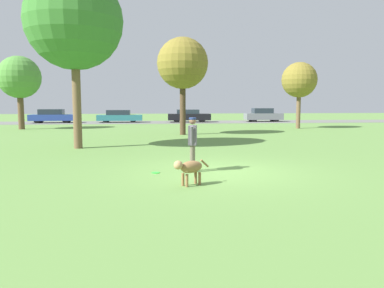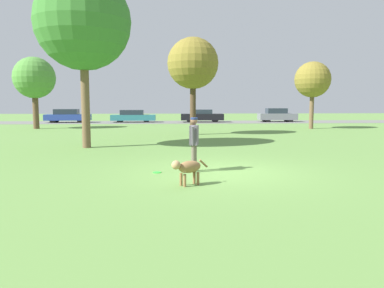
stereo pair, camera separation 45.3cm
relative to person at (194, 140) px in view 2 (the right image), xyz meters
The scene contains 13 objects.
ground_plane 1.18m from the person, ahead, with size 120.00×120.00×0.00m, color #608C42.
far_road_strip 28.10m from the person, 88.50° to the left, with size 120.00×6.00×0.01m.
person is the anchor object (origin of this frame).
dog 1.91m from the person, 98.81° to the right, with size 0.95×0.64×0.64m.
frisbee 1.40m from the person, behind, with size 0.24×0.24×0.02m.
tree_near_left 8.75m from the person, 125.36° to the left, with size 4.11×4.11×7.48m.
tree_mid_center 13.16m from the person, 86.32° to the left, with size 3.15×3.15×5.98m.
tree_far_right 20.49m from the person, 59.62° to the left, with size 2.71×2.71×5.11m.
tree_far_left 21.96m from the person, 119.94° to the left, with size 3.13×3.13×5.46m.
parked_car_blue 30.05m from the person, 111.21° to the left, with size 4.51×1.88×1.37m.
parked_car_teal 28.57m from the person, 98.69° to the left, with size 4.52×1.75×1.27m.
parked_car_black 28.11m from the person, 84.36° to the left, with size 4.44×1.95×1.31m.
parked_car_grey 30.14m from the person, 69.14° to the left, with size 3.97×1.82×1.43m.
Camera 2 is at (-1.48, -10.52, 1.97)m, focal length 35.00 mm.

